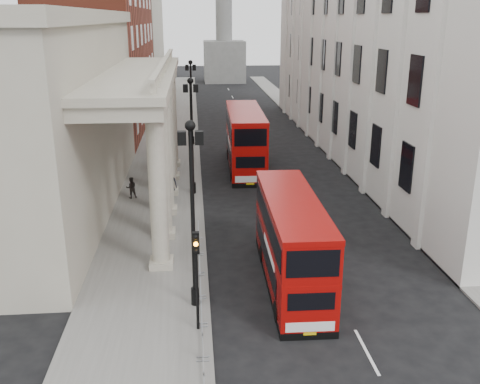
{
  "coord_description": "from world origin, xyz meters",
  "views": [
    {
      "loc": [
        -0.46,
        -17.3,
        12.35
      ],
      "look_at": [
        2.13,
        12.14,
        2.68
      ],
      "focal_mm": 40.0,
      "sensor_mm": 36.0,
      "label": 1
    }
  ],
  "objects_px": {
    "traffic_light": "(196,263)",
    "bus_far": "(245,138)",
    "pedestrian_a": "(161,224)",
    "bus_near": "(291,240)",
    "pedestrian_b": "(131,188)",
    "lamp_post_mid": "(192,128)",
    "lamp_post_south": "(192,203)",
    "pedestrian_c": "(170,183)",
    "lamp_post_north": "(191,97)"
  },
  "relations": [
    {
      "from": "lamp_post_north",
      "to": "lamp_post_south",
      "type": "bearing_deg",
      "value": -90.0
    },
    {
      "from": "pedestrian_c",
      "to": "bus_far",
      "type": "bearing_deg",
      "value": 51.27
    },
    {
      "from": "bus_far",
      "to": "pedestrian_c",
      "type": "relative_size",
      "value": 6.16
    },
    {
      "from": "lamp_post_south",
      "to": "bus_near",
      "type": "distance_m",
      "value": 5.68
    },
    {
      "from": "pedestrian_a",
      "to": "pedestrian_c",
      "type": "bearing_deg",
      "value": 93.31
    },
    {
      "from": "traffic_light",
      "to": "pedestrian_a",
      "type": "xyz_separation_m",
      "value": [
        -2.01,
        9.71,
        -2.06
      ]
    },
    {
      "from": "bus_near",
      "to": "bus_far",
      "type": "distance_m",
      "value": 21.03
    },
    {
      "from": "pedestrian_c",
      "to": "lamp_post_north",
      "type": "bearing_deg",
      "value": 85.19
    },
    {
      "from": "bus_far",
      "to": "pedestrian_c",
      "type": "distance_m",
      "value": 9.68
    },
    {
      "from": "lamp_post_south",
      "to": "pedestrian_c",
      "type": "height_order",
      "value": "lamp_post_south"
    },
    {
      "from": "bus_far",
      "to": "pedestrian_a",
      "type": "relative_size",
      "value": 6.28
    },
    {
      "from": "pedestrian_b",
      "to": "bus_far",
      "type": "bearing_deg",
      "value": -153.14
    },
    {
      "from": "pedestrian_b",
      "to": "pedestrian_c",
      "type": "relative_size",
      "value": 0.82
    },
    {
      "from": "lamp_post_mid",
      "to": "pedestrian_b",
      "type": "relative_size",
      "value": 5.4
    },
    {
      "from": "pedestrian_a",
      "to": "bus_near",
      "type": "bearing_deg",
      "value": -36.07
    },
    {
      "from": "pedestrian_a",
      "to": "lamp_post_north",
      "type": "bearing_deg",
      "value": 90.85
    },
    {
      "from": "pedestrian_a",
      "to": "pedestrian_b",
      "type": "bearing_deg",
      "value": 113.4
    },
    {
      "from": "bus_far",
      "to": "pedestrian_a",
      "type": "height_order",
      "value": "bus_far"
    },
    {
      "from": "lamp_post_north",
      "to": "pedestrian_b",
      "type": "bearing_deg",
      "value": -104.66
    },
    {
      "from": "bus_near",
      "to": "pedestrian_a",
      "type": "bearing_deg",
      "value": 139.64
    },
    {
      "from": "traffic_light",
      "to": "bus_near",
      "type": "xyz_separation_m",
      "value": [
        4.55,
        3.92,
        -0.86
      ]
    },
    {
      "from": "bus_near",
      "to": "pedestrian_c",
      "type": "distance_m",
      "value": 15.08
    },
    {
      "from": "lamp_post_north",
      "to": "traffic_light",
      "type": "relative_size",
      "value": 1.93
    },
    {
      "from": "lamp_post_south",
      "to": "lamp_post_north",
      "type": "distance_m",
      "value": 32.0
    },
    {
      "from": "traffic_light",
      "to": "bus_near",
      "type": "relative_size",
      "value": 0.43
    },
    {
      "from": "traffic_light",
      "to": "pedestrian_c",
      "type": "xyz_separation_m",
      "value": [
        -1.73,
        17.58,
        -2.04
      ]
    },
    {
      "from": "lamp_post_south",
      "to": "pedestrian_c",
      "type": "distance_m",
      "value": 16.11
    },
    {
      "from": "lamp_post_mid",
      "to": "bus_near",
      "type": "xyz_separation_m",
      "value": [
        4.65,
        -14.09,
        -2.66
      ]
    },
    {
      "from": "lamp_post_mid",
      "to": "pedestrian_a",
      "type": "xyz_separation_m",
      "value": [
        -1.91,
        -8.31,
        -3.86
      ]
    },
    {
      "from": "bus_far",
      "to": "pedestrian_a",
      "type": "bearing_deg",
      "value": -111.15
    },
    {
      "from": "lamp_post_north",
      "to": "traffic_light",
      "type": "distance_m",
      "value": 34.07
    },
    {
      "from": "lamp_post_mid",
      "to": "lamp_post_south",
      "type": "bearing_deg",
      "value": -90.0
    },
    {
      "from": "pedestrian_a",
      "to": "pedestrian_b",
      "type": "xyz_separation_m",
      "value": [
        -2.47,
        7.57,
        -0.16
      ]
    },
    {
      "from": "lamp_post_north",
      "to": "bus_near",
      "type": "xyz_separation_m",
      "value": [
        4.65,
        -30.09,
        -2.66
      ]
    },
    {
      "from": "lamp_post_mid",
      "to": "bus_far",
      "type": "xyz_separation_m",
      "value": [
        4.46,
        6.93,
        -2.3
      ]
    },
    {
      "from": "bus_far",
      "to": "pedestrian_b",
      "type": "height_order",
      "value": "bus_far"
    },
    {
      "from": "pedestrian_c",
      "to": "bus_near",
      "type": "bearing_deg",
      "value": -64.46
    },
    {
      "from": "traffic_light",
      "to": "pedestrian_c",
      "type": "distance_m",
      "value": 17.78
    },
    {
      "from": "lamp_post_north",
      "to": "traffic_light",
      "type": "bearing_deg",
      "value": -89.83
    },
    {
      "from": "lamp_post_mid",
      "to": "pedestrian_c",
      "type": "distance_m",
      "value": 4.2
    },
    {
      "from": "bus_far",
      "to": "pedestrian_c",
      "type": "height_order",
      "value": "bus_far"
    },
    {
      "from": "bus_near",
      "to": "pedestrian_c",
      "type": "bearing_deg",
      "value": 115.74
    },
    {
      "from": "lamp_post_south",
      "to": "pedestrian_a",
      "type": "height_order",
      "value": "lamp_post_south"
    },
    {
      "from": "lamp_post_north",
      "to": "bus_far",
      "type": "height_order",
      "value": "lamp_post_north"
    },
    {
      "from": "traffic_light",
      "to": "bus_far",
      "type": "height_order",
      "value": "bus_far"
    },
    {
      "from": "lamp_post_north",
      "to": "bus_far",
      "type": "relative_size",
      "value": 0.72
    },
    {
      "from": "lamp_post_south",
      "to": "lamp_post_mid",
      "type": "bearing_deg",
      "value": 90.0
    },
    {
      "from": "bus_near",
      "to": "pedestrian_a",
      "type": "distance_m",
      "value": 8.83
    },
    {
      "from": "lamp_post_south",
      "to": "lamp_post_north",
      "type": "xyz_separation_m",
      "value": [
        0.0,
        32.0,
        0.0
      ]
    },
    {
      "from": "pedestrian_a",
      "to": "lamp_post_mid",
      "type": "bearing_deg",
      "value": 82.39
    }
  ]
}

